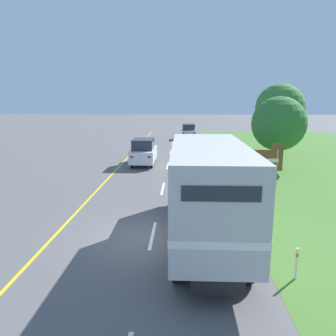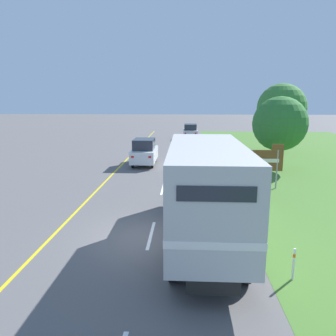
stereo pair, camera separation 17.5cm
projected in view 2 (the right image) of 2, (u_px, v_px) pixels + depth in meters
ground_plane at (150, 237)px, 12.23m from camera, size 200.00×200.00×0.00m
edge_line_yellow at (119, 168)px, 24.60m from camera, size 0.12×57.70×0.01m
centre_dash_near at (151, 235)px, 12.44m from camera, size 0.12×2.60×0.01m
centre_dash_mid_a at (163, 188)px, 18.89m from camera, size 0.12×2.60×0.01m
centre_dash_mid_b at (169, 166)px, 25.34m from camera, size 0.12×2.60×0.01m
centre_dash_far at (172, 152)px, 31.79m from camera, size 0.12×2.60×0.01m
centre_dash_farthest at (174, 143)px, 38.24m from camera, size 0.12×2.60×0.01m
horse_trailer_truck at (205, 188)px, 11.41m from camera, size 2.38×8.82×3.63m
lead_car_white at (144, 152)px, 25.53m from camera, size 1.80×3.99×2.05m
lead_car_silver_ahead at (190, 131)px, 42.48m from camera, size 1.80×4.25×1.92m
highway_sign at (265, 161)px, 18.61m from camera, size 2.09×0.09×2.58m
roadside_tree_near at (280, 124)px, 23.48m from camera, size 3.90×3.90×5.27m
roadside_tree_mid at (282, 108)px, 30.72m from camera, size 4.55×4.55×6.51m
delineator_post at (294, 263)px, 9.26m from camera, size 0.08×0.08×0.95m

